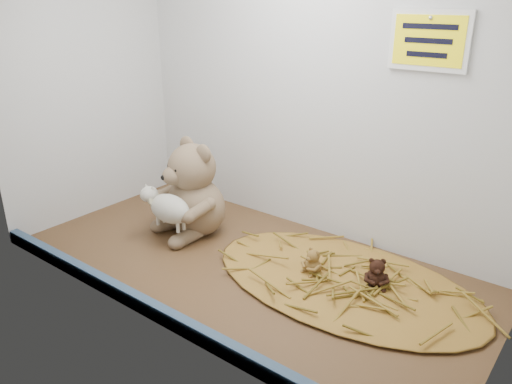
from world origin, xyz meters
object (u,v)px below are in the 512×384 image
Objects in this scene: mini_teddy_tan at (314,260)px; main_teddy at (195,187)px; toy_lamb at (170,209)px; mini_teddy_brown at (377,271)px.

main_teddy is at bearing -164.68° from mini_teddy_tan.
toy_lamb is 2.34× the size of mini_teddy_brown.
mini_teddy_tan is 0.88× the size of mini_teddy_brown.
toy_lamb is 41.70cm from mini_teddy_tan.
main_teddy is 3.77× the size of mini_teddy_brown.
mini_teddy_tan is at bearing 17.41° from main_teddy.
toy_lamb is 56.76cm from mini_teddy_brown.
mini_teddy_brown is (14.78, 3.66, 0.43)cm from mini_teddy_tan.
mini_teddy_tan is 15.23cm from mini_teddy_brown.
toy_lamb reaches higher than mini_teddy_brown.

